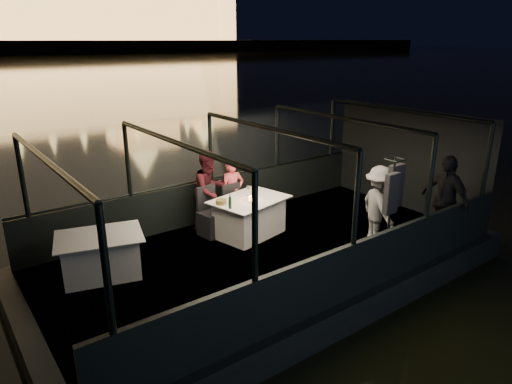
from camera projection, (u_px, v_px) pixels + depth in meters
boat_hull at (269, 275)px, 8.65m from camera, size 8.60×4.40×1.00m
boat_deck at (269, 252)px, 8.50m from camera, size 8.00×4.00×0.04m
gunwale_port at (212, 199)px, 9.87m from camera, size 8.00×0.08×0.90m
gunwale_starboard at (351, 271)px, 6.83m from camera, size 8.00×0.08×0.90m
cabin_glass_port at (210, 148)px, 9.51m from camera, size 8.00×0.02×1.40m
cabin_glass_starboard at (357, 198)px, 6.46m from camera, size 8.00×0.02×1.40m
cabin_roof_glass at (270, 128)px, 7.76m from camera, size 8.00×4.00×0.02m
end_wall_fore at (25, 251)px, 5.86m from camera, size 0.02×4.00×2.30m
end_wall_aft at (407, 159)px, 10.39m from camera, size 0.02×4.00×2.30m
canopy_ribs at (269, 192)px, 8.13m from camera, size 8.00×4.00×2.30m
dining_table_central at (250, 217)px, 9.08m from camera, size 1.64×1.33×0.77m
dining_table_aft at (101, 254)px, 7.49m from camera, size 1.58×1.32×0.72m
chair_port_left at (212, 214)px, 9.06m from camera, size 0.52×0.52×0.97m
chair_port_right at (236, 207)px, 9.42m from camera, size 0.45×0.45×0.89m
coat_stand at (390, 209)px, 8.02m from camera, size 0.54×0.44×1.86m
person_woman_coral at (233, 189)px, 9.63m from camera, size 0.54×0.41×1.36m
person_man_maroon at (210, 193)px, 9.32m from camera, size 0.90×0.78×1.63m
passenger_stripe at (379, 203)px, 8.46m from camera, size 0.93×1.16×1.56m
passenger_dark at (444, 201)px, 8.58m from camera, size 0.54×1.06×1.74m
wine_bottle at (230, 201)px, 8.40m from camera, size 0.06×0.06×0.27m
bread_basket at (221, 202)px, 8.67m from camera, size 0.25×0.25×0.08m
amber_candle at (250, 199)px, 8.85m from camera, size 0.07×0.07×0.09m
plate_near at (264, 197)px, 9.02m from camera, size 0.26×0.26×0.01m
plate_far at (226, 203)px, 8.69m from camera, size 0.29×0.29×0.01m
wine_glass_white at (230, 204)px, 8.42m from camera, size 0.08×0.08×0.20m
wine_glass_red at (248, 191)px, 9.12m from camera, size 0.07×0.07×0.20m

